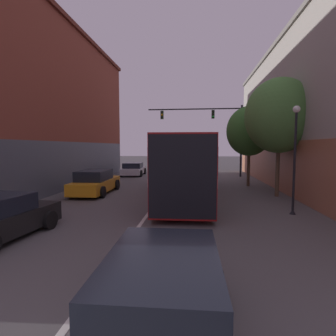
{
  "coord_description": "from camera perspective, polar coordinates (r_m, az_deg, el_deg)",
  "views": [
    {
      "loc": [
        2.05,
        0.26,
        2.87
      ],
      "look_at": [
        0.53,
        14.15,
        1.73
      ],
      "focal_mm": 28.0,
      "sensor_mm": 36.0,
      "label": 1
    }
  ],
  "objects": [
    {
      "name": "lane_center_line",
      "position": [
        15.12,
        -1.68,
        -6.27
      ],
      "size": [
        0.14,
        41.95,
        0.01
      ],
      "color": "silver",
      "rests_on": "ground_plane"
    },
    {
      "name": "building_right_storefront",
      "position": [
        20.15,
        32.11,
        10.64
      ],
      "size": [
        6.65,
        28.15,
        10.22
      ],
      "color": "#9E998E",
      "rests_on": "ground_plane"
    },
    {
      "name": "bus",
      "position": [
        15.54,
        3.71,
        1.06
      ],
      "size": [
        3.09,
        12.74,
        3.38
      ],
      "rotation": [
        0.0,
        0.0,
        1.6
      ],
      "color": "maroon",
      "rests_on": "ground_plane"
    },
    {
      "name": "hatchback_foreground",
      "position": [
        4.05,
        -1.48,
        -28.78
      ],
      "size": [
        2.08,
        4.72,
        1.35
      ],
      "rotation": [
        0.0,
        0.0,
        1.59
      ],
      "color": "slate",
      "rests_on": "ground_plane"
    },
    {
      "name": "parked_car_left_mid",
      "position": [
        26.57,
        -7.55,
        -0.26
      ],
      "size": [
        2.3,
        4.15,
        1.27
      ],
      "rotation": [
        0.0,
        0.0,
        1.62
      ],
      "color": "silver",
      "rests_on": "ground_plane"
    },
    {
      "name": "parked_car_left_far",
      "position": [
        16.73,
        -15.52,
        -3.01
      ],
      "size": [
        2.13,
        4.72,
        1.45
      ],
      "rotation": [
        0.0,
        0.0,
        1.59
      ],
      "color": "orange",
      "rests_on": "ground_plane"
    },
    {
      "name": "traffic_signal_gantry",
      "position": [
        25.8,
        9.79,
        9.22
      ],
      "size": [
        9.04,
        0.36,
        6.79
      ],
      "color": "black",
      "rests_on": "ground_plane"
    },
    {
      "name": "street_lamp",
      "position": [
        12.19,
        25.89,
        2.63
      ],
      "size": [
        0.3,
        0.3,
        4.57
      ],
      "color": "black",
      "rests_on": "ground_plane"
    },
    {
      "name": "street_tree_near",
      "position": [
        16.37,
        23.07,
        10.42
      ],
      "size": [
        3.84,
        3.46,
        6.74
      ],
      "color": "brown",
      "rests_on": "ground_plane"
    },
    {
      "name": "street_tree_far",
      "position": [
        19.88,
        17.29,
        7.67
      ],
      "size": [
        3.25,
        2.92,
        5.78
      ],
      "color": "brown",
      "rests_on": "ground_plane"
    }
  ]
}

